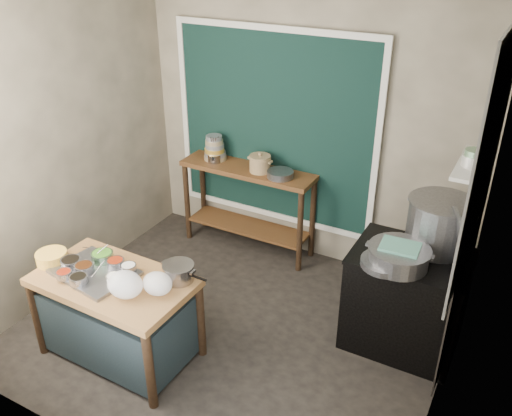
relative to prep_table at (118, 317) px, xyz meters
The scene contains 30 objects.
floor 1.03m from the prep_table, 46.93° to the left, with size 3.50×3.00×0.02m, color #2C2722.
back_wall 2.52m from the prep_table, 73.59° to the left, with size 3.50×0.02×2.80m, color gray.
left_wall 1.66m from the prep_table, 148.00° to the left, with size 0.02×3.00×2.80m, color gray.
right_wall 2.71m from the prep_table, 16.08° to the left, with size 0.02×3.00×2.80m, color gray.
curtain_panel 2.39m from the prep_table, 82.13° to the left, with size 2.10×0.02×1.90m, color black.
curtain_frame 2.38m from the prep_table, 82.10° to the left, with size 2.22×0.03×2.02m, color beige, non-canonical shape.
tile_panel 3.07m from the prep_table, 27.56° to the left, with size 0.02×1.70×1.70m, color #B2B2AA.
soot_patch 2.76m from the prep_table, 29.37° to the left, with size 0.01×1.30×1.30m, color black.
wall_shelf 3.01m from the prep_table, 34.12° to the left, with size 0.22×0.70×0.03m, color beige.
prep_table is the anchor object (origin of this frame).
back_counter 1.98m from the prep_table, 87.13° to the left, with size 1.45×0.40×0.95m, color #513217.
stove_block 2.36m from the prep_table, 31.90° to the left, with size 0.90×0.68×0.85m, color black.
stove_top 2.41m from the prep_table, 31.90° to the left, with size 0.92×0.69×0.03m, color black.
condiment_tray 0.43m from the prep_table, behind, with size 0.63×0.45×0.03m, color gray.
condiment_bowls 0.47m from the prep_table, behind, with size 0.59×0.48×0.07m.
yellow_basin 0.72m from the prep_table, behind, with size 0.25×0.25×0.10m, color orange.
saucepan 0.68m from the prep_table, 27.38° to the left, with size 0.25×0.25×0.14m, color gray, non-canonical shape.
plastic_bag_a 0.54m from the prep_table, 25.14° to the right, with size 0.27×0.23×0.20m, color white.
plastic_bag_b 0.63m from the prep_table, ahead, with size 0.23×0.20×0.17m, color white.
bowl_stack 2.14m from the prep_table, 99.10° to the left, with size 0.24×0.24×0.27m.
utensil_cup 2.06m from the prep_table, 98.35° to the left, with size 0.14×0.14×0.09m, color gray.
ceramic_crock 2.07m from the prep_table, 82.55° to the left, with size 0.23×0.23×0.15m, color olive, non-canonical shape.
wide_bowl 2.08m from the prep_table, 75.52° to the left, with size 0.27×0.27×0.07m, color gray.
stock_pot 2.67m from the prep_table, 34.28° to the left, with size 0.54×0.54×0.42m, color gray, non-canonical shape.
pot_lid 2.73m from the prep_table, 29.19° to the left, with size 0.47×0.47×0.02m, color gray.
steamer 2.27m from the prep_table, 28.43° to the left, with size 0.48×0.48×0.16m, color gray, non-canonical shape.
green_cloth 2.30m from the prep_table, 28.43° to the left, with size 0.29×0.22×0.02m, color #5BA695.
shallow_pan 2.17m from the prep_table, 28.32° to the left, with size 0.38×0.38×0.05m, color gray.
shelf_bowl_stack 3.00m from the prep_table, 32.65° to the left, with size 0.16×0.16×0.13m.
shelf_bowl_green 3.12m from the prep_table, 36.99° to the left, with size 0.13×0.13×0.05m, color gray.
Camera 1 is at (1.98, -3.19, 3.21)m, focal length 38.00 mm.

